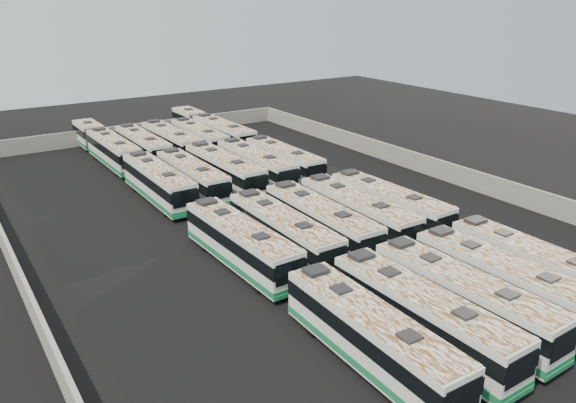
# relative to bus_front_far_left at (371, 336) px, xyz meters

# --- Properties ---
(ground) EXTENTS (140.00, 140.00, 0.00)m
(ground) POSITION_rel_bus_front_far_left_xyz_m (7.17, 22.85, -1.90)
(ground) COLOR black
(ground) RESTS_ON ground
(perimeter_wall) EXTENTS (45.20, 73.20, 2.20)m
(perimeter_wall) POSITION_rel_bus_front_far_left_xyz_m (7.17, 22.85, -0.80)
(perimeter_wall) COLOR slate
(perimeter_wall) RESTS_ON ground
(bus_front_far_left) EXTENTS (3.09, 13.26, 3.72)m
(bus_front_far_left) POSITION_rel_bus_front_far_left_xyz_m (0.00, 0.00, 0.00)
(bus_front_far_left) COLOR silver
(bus_front_far_left) RESTS_ON ground
(bus_front_left) EXTENTS (2.95, 13.44, 3.78)m
(bus_front_left) POSITION_rel_bus_front_far_left_xyz_m (3.90, -0.11, 0.03)
(bus_front_left) COLOR silver
(bus_front_left) RESTS_ON ground
(bus_front_center) EXTENTS (3.11, 13.42, 3.77)m
(bus_front_center) POSITION_rel_bus_front_far_left_xyz_m (7.62, -0.08, 0.02)
(bus_front_center) COLOR silver
(bus_front_center) RESTS_ON ground
(bus_front_right) EXTENTS (3.01, 13.39, 3.77)m
(bus_front_right) POSITION_rel_bus_front_far_left_xyz_m (11.46, -0.18, 0.02)
(bus_front_right) COLOR silver
(bus_front_right) RESTS_ON ground
(bus_front_far_right) EXTENTS (2.98, 13.13, 3.69)m
(bus_front_far_right) POSITION_rel_bus_front_far_left_xyz_m (15.19, 0.02, -0.02)
(bus_front_far_right) COLOR silver
(bus_front_far_right) RESTS_ON ground
(bus_midfront_far_left) EXTENTS (3.13, 13.37, 3.75)m
(bus_midfront_far_left) POSITION_rel_bus_front_far_left_xyz_m (-0.06, 14.93, 0.02)
(bus_midfront_far_left) COLOR silver
(bus_midfront_far_left) RESTS_ON ground
(bus_midfront_left) EXTENTS (2.96, 13.27, 3.73)m
(bus_midfront_left) POSITION_rel_bus_front_far_left_xyz_m (3.80, 14.91, 0.01)
(bus_midfront_left) COLOR silver
(bus_midfront_left) RESTS_ON ground
(bus_midfront_center) EXTENTS (3.13, 13.49, 3.79)m
(bus_midfront_center) POSITION_rel_bus_front_far_left_xyz_m (7.57, 14.93, 0.03)
(bus_midfront_center) COLOR silver
(bus_midfront_center) RESTS_ON ground
(bus_midfront_right) EXTENTS (3.13, 13.58, 3.82)m
(bus_midfront_right) POSITION_rel_bus_front_far_left_xyz_m (11.41, 14.79, 0.05)
(bus_midfront_right) COLOR silver
(bus_midfront_right) RESTS_ON ground
(bus_midfront_far_right) EXTENTS (3.13, 13.31, 3.73)m
(bus_midfront_far_right) POSITION_rel_bus_front_far_left_xyz_m (15.12, 14.74, 0.01)
(bus_midfront_far_right) COLOR silver
(bus_midfront_far_right) RESTS_ON ground
(bus_midback_far_left) EXTENTS (2.86, 13.43, 3.79)m
(bus_midback_far_left) POSITION_rel_bus_front_far_left_xyz_m (0.08, 32.39, 0.03)
(bus_midback_far_left) COLOR silver
(bus_midback_far_left) RESTS_ON ground
(bus_midback_left) EXTENTS (2.84, 12.98, 3.66)m
(bus_midback_left) POSITION_rel_bus_front_far_left_xyz_m (3.75, 32.38, -0.03)
(bus_midback_left) COLOR silver
(bus_midback_left) RESTS_ON ground
(bus_midback_center) EXTENTS (3.03, 13.55, 3.81)m
(bus_midback_center) POSITION_rel_bus_front_far_left_xyz_m (7.55, 32.42, 0.05)
(bus_midback_center) COLOR silver
(bus_midback_center) RESTS_ON ground
(bus_midback_right) EXTENTS (2.83, 13.35, 3.76)m
(bus_midback_right) POSITION_rel_bus_front_far_left_xyz_m (11.44, 32.27, 0.02)
(bus_midback_right) COLOR silver
(bus_midback_right) RESTS_ON ground
(bus_midback_far_right) EXTENTS (2.78, 12.91, 3.64)m
(bus_midback_far_right) POSITION_rel_bus_front_far_left_xyz_m (15.10, 32.22, -0.04)
(bus_midback_far_right) COLOR silver
(bus_midback_far_right) RESTS_ON ground
(bus_back_far_left) EXTENTS (2.93, 20.22, 3.66)m
(bus_back_far_left) POSITION_rel_bus_front_far_left_xyz_m (0.05, 50.74, -0.03)
(bus_back_far_left) COLOR silver
(bus_back_far_left) RESTS_ON ground
(bus_back_left) EXTENTS (2.80, 13.14, 3.70)m
(bus_back_left) POSITION_rel_bus_front_far_left_xyz_m (3.73, 47.13, -0.01)
(bus_back_left) COLOR silver
(bus_back_left) RESTS_ON ground
(bus_back_center) EXTENTS (3.04, 13.43, 3.78)m
(bus_back_center) POSITION_rel_bus_front_far_left_xyz_m (7.55, 47.29, 0.03)
(bus_back_center) COLOR silver
(bus_back_center) RESTS_ON ground
(bus_back_right) EXTENTS (2.96, 12.99, 3.65)m
(bus_back_right) POSITION_rel_bus_front_far_left_xyz_m (11.45, 47.02, -0.04)
(bus_back_right) COLOR silver
(bus_back_right) RESTS_ON ground
(bus_back_far_right) EXTENTS (3.05, 20.84, 3.78)m
(bus_back_far_right) POSITION_rel_bus_front_far_left_xyz_m (15.09, 50.93, 0.03)
(bus_back_far_right) COLOR silver
(bus_back_far_right) RESTS_ON ground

